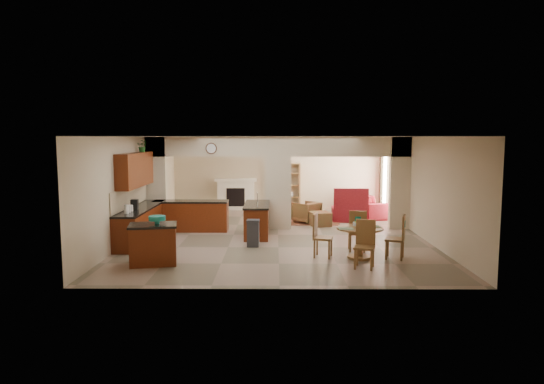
{
  "coord_description": "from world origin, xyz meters",
  "views": [
    {
      "loc": [
        -0.08,
        -13.67,
        2.78
      ],
      "look_at": [
        -0.18,
        0.3,
        1.2
      ],
      "focal_mm": 32.0,
      "sensor_mm": 36.0,
      "label": 1
    }
  ],
  "objects_px": {
    "dining_table": "(360,238)",
    "sofa": "(369,203)",
    "kitchen_island": "(153,244)",
    "armchair": "(307,212)"
  },
  "relations": [
    {
      "from": "sofa",
      "to": "kitchen_island",
      "type": "bearing_deg",
      "value": 128.69
    },
    {
      "from": "kitchen_island",
      "to": "armchair",
      "type": "bearing_deg",
      "value": 44.12
    },
    {
      "from": "dining_table",
      "to": "sofa",
      "type": "relative_size",
      "value": 0.38
    },
    {
      "from": "sofa",
      "to": "armchair",
      "type": "bearing_deg",
      "value": 114.91
    },
    {
      "from": "kitchen_island",
      "to": "armchair",
      "type": "height_order",
      "value": "kitchen_island"
    },
    {
      "from": "dining_table",
      "to": "sofa",
      "type": "bearing_deg",
      "value": 77.3
    },
    {
      "from": "kitchen_island",
      "to": "dining_table",
      "type": "bearing_deg",
      "value": -4.2
    },
    {
      "from": "kitchen_island",
      "to": "dining_table",
      "type": "distance_m",
      "value": 4.65
    },
    {
      "from": "kitchen_island",
      "to": "armchair",
      "type": "xyz_separation_m",
      "value": [
        3.7,
        5.27,
        -0.1
      ]
    },
    {
      "from": "kitchen_island",
      "to": "sofa",
      "type": "height_order",
      "value": "kitchen_island"
    }
  ]
}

